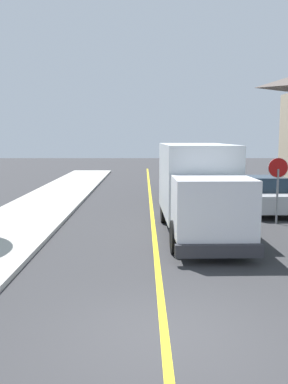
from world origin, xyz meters
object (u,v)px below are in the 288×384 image
at_px(parked_car_near, 187,187).
at_px(parked_car_mid, 183,176).
at_px(box_truck, 198,185).
at_px(stop_sign, 277,178).
at_px(parked_van_across, 264,195).

relative_size(parked_car_near, parked_car_mid, 1.00).
relative_size(box_truck, stop_sign, 2.73).
bearing_deg(parked_car_mid, parked_car_near, -93.25).
bearing_deg(stop_sign, parked_car_near, 118.18).
height_order(box_truck, parked_van_across, box_truck).
bearing_deg(parked_car_near, box_truck, -92.99).
bearing_deg(parked_van_across, parked_car_mid, 107.22).
xyz_separation_m(box_truck, stop_sign, (3.38, 1.73, 0.09)).
xyz_separation_m(box_truck, parked_car_near, (0.38, 7.33, -0.97)).
relative_size(parked_car_mid, stop_sign, 1.68).
xyz_separation_m(parked_car_mid, parked_van_across, (2.89, -9.32, 0.00)).
distance_m(parked_car_near, stop_sign, 6.44).
xyz_separation_m(parked_van_across, stop_sign, (-0.24, -2.53, 1.06)).
height_order(box_truck, parked_car_near, box_truck).
distance_m(box_truck, stop_sign, 3.80).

